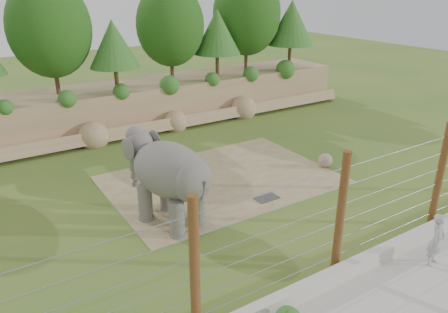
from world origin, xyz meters
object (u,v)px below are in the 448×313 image
elephant (170,182)px  zookeeper (437,240)px  stone_ball (325,160)px  barrier_fence (341,213)px

elephant → zookeeper: size_ratio=2.28×
stone_ball → barrier_fence: size_ratio=0.03×
stone_ball → barrier_fence: 8.30m
elephant → stone_ball: size_ratio=6.01×
barrier_fence → zookeeper: 3.40m
zookeeper → stone_ball: bearing=58.2°
stone_ball → barrier_fence: (-5.50, -5.99, 1.64)m
elephant → stone_ball: elephant is taller
stone_ball → zookeeper: zookeeper is taller
elephant → stone_ball: bearing=-12.0°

